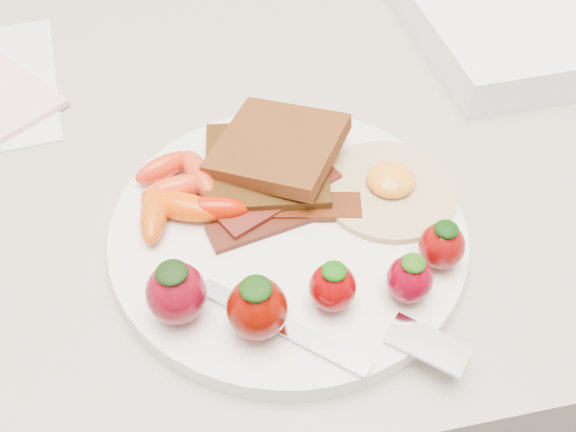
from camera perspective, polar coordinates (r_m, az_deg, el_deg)
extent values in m
cube|color=gray|center=(0.95, -1.10, -13.24)|extent=(2.00, 0.60, 0.90)
cylinder|color=white|center=(0.49, 0.00, -1.46)|extent=(0.27, 0.27, 0.02)
cube|color=black|center=(0.52, -1.96, 4.35)|extent=(0.11, 0.11, 0.01)
cube|color=#361707|center=(0.51, -0.90, 6.21)|extent=(0.13, 0.13, 0.02)
cylinder|color=beige|center=(0.51, 8.91, 2.35)|extent=(0.14, 0.14, 0.01)
ellipsoid|color=orange|center=(0.51, 9.12, 3.21)|extent=(0.05, 0.05, 0.02)
cube|color=black|center=(0.49, -1.18, -0.26)|extent=(0.11, 0.05, 0.00)
cube|color=black|center=(0.49, 0.47, 0.87)|extent=(0.11, 0.05, 0.00)
cube|color=#300504|center=(0.50, -0.67, 1.72)|extent=(0.10, 0.07, 0.00)
ellipsoid|color=red|center=(0.50, -9.98, 2.43)|extent=(0.05, 0.02, 0.02)
ellipsoid|color=#E24600|center=(0.49, -9.44, 0.85)|extent=(0.07, 0.05, 0.02)
ellipsoid|color=#CF4908|center=(0.49, -11.83, 0.25)|extent=(0.03, 0.06, 0.02)
ellipsoid|color=red|center=(0.51, -7.97, 3.75)|extent=(0.03, 0.06, 0.02)
ellipsoid|color=red|center=(0.52, -11.00, 4.26)|extent=(0.05, 0.04, 0.02)
ellipsoid|color=#B81700|center=(0.49, -6.75, 0.62)|extent=(0.06, 0.03, 0.02)
ellipsoid|color=maroon|center=(0.43, -9.89, -6.78)|extent=(0.04, 0.04, 0.05)
ellipsoid|color=black|center=(0.41, -10.31, -4.95)|extent=(0.02, 0.02, 0.01)
ellipsoid|color=#640700|center=(0.41, -2.76, -8.24)|extent=(0.04, 0.04, 0.04)
ellipsoid|color=black|center=(0.39, -2.88, -6.43)|extent=(0.02, 0.02, 0.01)
ellipsoid|color=#780103|center=(0.43, 3.99, -6.35)|extent=(0.03, 0.03, 0.04)
ellipsoid|color=#104B06|center=(0.41, 4.12, -4.89)|extent=(0.02, 0.02, 0.01)
ellipsoid|color=#700011|center=(0.44, 10.75, -5.56)|extent=(0.03, 0.03, 0.04)
ellipsoid|color=#1B4B08|center=(0.43, 11.10, -4.13)|extent=(0.02, 0.02, 0.01)
ellipsoid|color=#700606|center=(0.46, 13.51, -2.62)|extent=(0.03, 0.03, 0.04)
ellipsoid|color=black|center=(0.45, 13.92, -1.14)|extent=(0.02, 0.02, 0.01)
cube|color=silver|center=(0.43, -0.46, -9.75)|extent=(0.10, 0.09, 0.00)
cube|color=silver|center=(0.43, 12.35, -11.09)|extent=(0.06, 0.05, 0.00)
cube|color=white|center=(0.78, 23.05, 16.83)|extent=(0.34, 0.27, 0.04)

